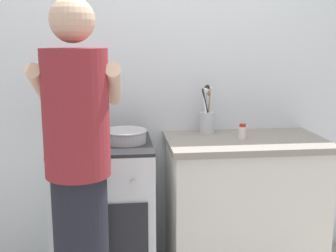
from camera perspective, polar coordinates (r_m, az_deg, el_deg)
name	(u,v)px	position (r m, az deg, el deg)	size (l,w,h in m)	color
back_wall	(183,79)	(2.98, 2.04, 6.22)	(3.20, 0.10, 2.50)	silver
countertop	(243,205)	(2.91, 9.93, -10.30)	(1.00, 0.60, 0.90)	silver
stove_range	(104,212)	(2.80, -8.40, -11.20)	(0.60, 0.62, 0.90)	silver
pot	(78,135)	(2.64, -11.76, -1.17)	(0.25, 0.18, 0.11)	#38383D
mixing_bowl	(125,135)	(2.64, -5.67, -1.24)	(0.27, 0.27, 0.08)	#B7B7BC
utensil_crock	(207,118)	(2.89, 5.20, 1.02)	(0.10, 0.10, 0.33)	silver
spice_bottle	(242,132)	(2.75, 9.80, -0.74)	(0.04, 0.04, 0.10)	silver
person	(79,183)	(2.07, -11.67, -7.35)	(0.41, 0.50, 1.70)	black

